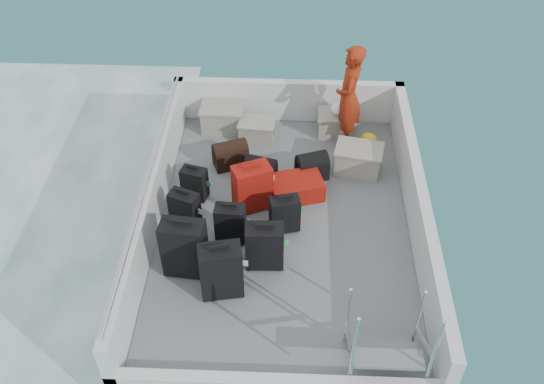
{
  "coord_description": "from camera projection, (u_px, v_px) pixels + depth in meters",
  "views": [
    {
      "loc": [
        0.08,
        -5.71,
        6.4
      ],
      "look_at": [
        -0.17,
        0.21,
        1.0
      ],
      "focal_mm": 40.0,
      "sensor_mm": 36.0,
      "label": 1
    }
  ],
  "objects": [
    {
      "name": "suitcase_0",
      "position": [
        184.0,
        249.0,
        7.25
      ],
      "size": [
        0.55,
        0.35,
        0.8
      ],
      "primitive_type": "cube",
      "rotation": [
        0.0,
        0.0,
        -0.1
      ],
      "color": "black",
      "rests_on": "deck"
    },
    {
      "name": "suitcase_7",
      "position": [
        285.0,
        215.0,
        7.86
      ],
      "size": [
        0.42,
        0.3,
        0.54
      ],
      "primitive_type": "cube",
      "rotation": [
        0.0,
        0.0,
        0.24
      ],
      "color": "black",
      "rests_on": "deck"
    },
    {
      "name": "white_bag",
      "position": [
        339.0,
        110.0,
        9.31
      ],
      "size": [
        0.24,
        0.24,
        0.18
      ],
      "primitive_type": "ellipsoid",
      "color": "white",
      "rests_on": "crate_2"
    },
    {
      "name": "suitcase_6",
      "position": [
        265.0,
        247.0,
        7.38
      ],
      "size": [
        0.47,
        0.29,
        0.64
      ],
      "primitive_type": "cube",
      "rotation": [
        0.0,
        0.0,
        0.04
      ],
      "color": "black",
      "rests_on": "deck"
    },
    {
      "name": "crate_1",
      "position": [
        257.0,
        132.0,
        9.38
      ],
      "size": [
        0.55,
        0.4,
        0.31
      ],
      "primitive_type": "cube",
      "rotation": [
        0.0,
        0.0,
        -0.09
      ],
      "color": "gray",
      "rests_on": "deck"
    },
    {
      "name": "passenger",
      "position": [
        349.0,
        97.0,
        8.91
      ],
      "size": [
        0.46,
        0.64,
        1.63
      ],
      "primitive_type": "imported",
      "rotation": [
        0.0,
        0.0,
        -1.69
      ],
      "color": "red",
      "rests_on": "deck"
    },
    {
      "name": "duffel_1",
      "position": [
        261.0,
        173.0,
        8.65
      ],
      "size": [
        0.49,
        0.4,
        0.32
      ],
      "primitive_type": null,
      "rotation": [
        0.0,
        0.0,
        -0.27
      ],
      "color": "black",
      "rests_on": "deck"
    },
    {
      "name": "ferry_hull",
      "position": [
        283.0,
        240.0,
        8.33
      ],
      "size": [
        3.6,
        5.0,
        0.6
      ],
      "primitive_type": "cube",
      "color": "silver",
      "rests_on": "ground"
    },
    {
      "name": "suitcase_1",
      "position": [
        185.0,
        210.0,
        7.9
      ],
      "size": [
        0.43,
        0.34,
        0.57
      ],
      "primitive_type": "cube",
      "rotation": [
        0.0,
        0.0,
        -0.38
      ],
      "color": "black",
      "rests_on": "deck"
    },
    {
      "name": "crate_2",
      "position": [
        337.0,
        124.0,
        9.49
      ],
      "size": [
        0.58,
        0.4,
        0.35
      ],
      "primitive_type": "cube",
      "rotation": [
        0.0,
        0.0,
        -0.0
      ],
      "color": "gray",
      "rests_on": "deck"
    },
    {
      "name": "suitcase_5",
      "position": [
        252.0,
        188.0,
        8.13
      ],
      "size": [
        0.58,
        0.48,
        0.69
      ],
      "primitive_type": "cube",
      "rotation": [
        0.0,
        0.0,
        0.42
      ],
      "color": "maroon",
      "rests_on": "deck"
    },
    {
      "name": "deck_fittings",
      "position": [
        311.0,
        222.0,
        7.62
      ],
      "size": [
        3.6,
        5.0,
        0.9
      ],
      "color": "silver",
      "rests_on": "deck"
    },
    {
      "name": "ground",
      "position": [
        283.0,
        255.0,
        8.53
      ],
      "size": [
        160.0,
        160.0,
        0.0
      ],
      "primitive_type": "plane",
      "color": "#1C5D62",
      "rests_on": "ground"
    },
    {
      "name": "yellow_bag",
      "position": [
        368.0,
        140.0,
        9.3
      ],
      "size": [
        0.28,
        0.26,
        0.22
      ],
      "primitive_type": "ellipsoid",
      "color": "yellow",
      "rests_on": "deck"
    },
    {
      "name": "suitcase_4",
      "position": [
        230.0,
        224.0,
        7.72
      ],
      "size": [
        0.39,
        0.25,
        0.57
      ],
      "primitive_type": "cube",
      "rotation": [
        0.0,
        0.0,
        -0.06
      ],
      "color": "black",
      "rests_on": "deck"
    },
    {
      "name": "deck",
      "position": [
        284.0,
        224.0,
        8.12
      ],
      "size": [
        3.3,
        4.7,
        0.02
      ],
      "primitive_type": "cube",
      "color": "slate",
      "rests_on": "ferry_hull"
    },
    {
      "name": "duffel_0",
      "position": [
        231.0,
        156.0,
        8.92
      ],
      "size": [
        0.57,
        0.46,
        0.32
      ],
      "primitive_type": null,
      "rotation": [
        0.0,
        0.0,
        0.39
      ],
      "color": "black",
      "rests_on": "deck"
    },
    {
      "name": "crate_0",
      "position": [
        223.0,
        119.0,
        9.57
      ],
      "size": [
        0.65,
        0.46,
        0.39
      ],
      "primitive_type": "cube",
      "rotation": [
        0.0,
        0.0,
        -0.03
      ],
      "color": "gray",
      "rests_on": "deck"
    },
    {
      "name": "suitcase_3",
      "position": [
        221.0,
        271.0,
        7.02
      ],
      "size": [
        0.54,
        0.38,
        0.75
      ],
      "primitive_type": "cube",
      "rotation": [
        0.0,
        0.0,
        0.19
      ],
      "color": "black",
      "rests_on": "deck"
    },
    {
      "name": "crate_3",
      "position": [
        358.0,
        160.0,
        8.81
      ],
      "size": [
        0.71,
        0.56,
        0.38
      ],
      "primitive_type": "cube",
      "rotation": [
        0.0,
        0.0,
        -0.2
      ],
      "color": "gray",
      "rests_on": "deck"
    },
    {
      "name": "suitcase_2",
      "position": [
        195.0,
        184.0,
        8.34
      ],
      "size": [
        0.38,
        0.29,
        0.5
      ],
      "primitive_type": "cube",
      "rotation": [
        0.0,
        0.0,
        -0.28
      ],
      "color": "black",
      "rests_on": "deck"
    },
    {
      "name": "suitcase_8",
      "position": [
        296.0,
        188.0,
        8.44
      ],
      "size": [
        0.83,
        0.67,
        0.29
      ],
      "primitive_type": "cube",
      "rotation": [
        0.0,
        0.0,
        1.86
      ],
      "color": "maroon",
      "rests_on": "deck"
    },
    {
      "name": "duffel_2",
      "position": [
        312.0,
        168.0,
        8.72
      ],
      "size": [
        0.51,
        0.43,
        0.32
      ],
      "primitive_type": null,
      "rotation": [
        0.0,
        0.0,
        0.35
      ],
      "color": "black",
      "rests_on": "deck"
    }
  ]
}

